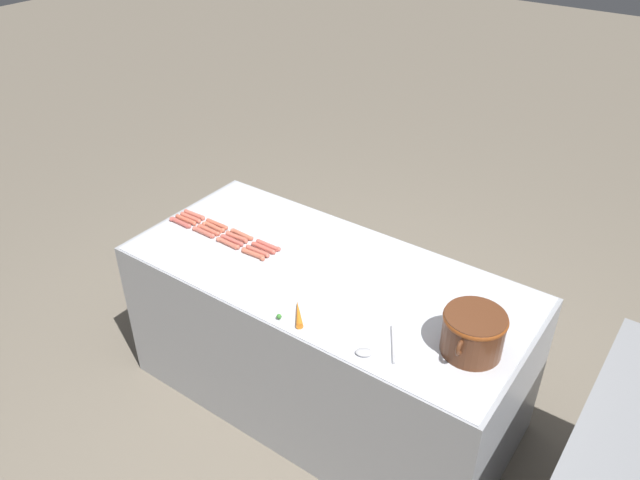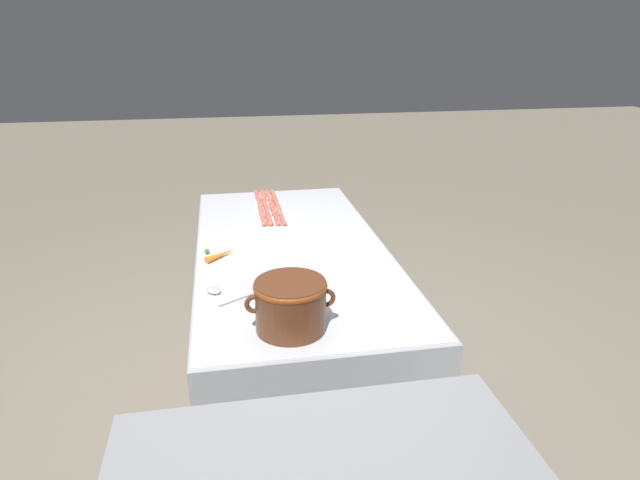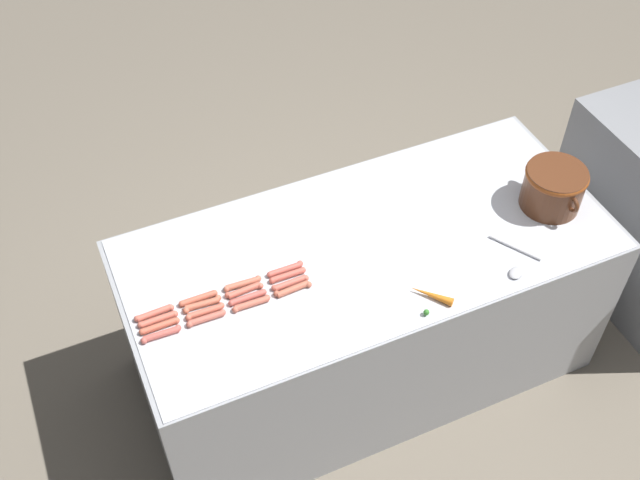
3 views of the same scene
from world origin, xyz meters
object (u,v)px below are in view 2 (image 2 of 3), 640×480
object	(u,v)px
hot_dog_15	(264,220)
hot_dog_12	(257,194)
hot_dog_13	(259,202)
hot_dog_14	(261,211)
hot_dog_2	(279,210)
hot_dog_9	(265,202)
hot_dog_7	(277,220)
serving_spoon	(223,292)
carrot	(220,254)
hot_dog_1	(276,201)
hot_dog_10	(267,211)
hot_dog_11	(270,220)
hot_dog_5	(271,202)
hot_dog_6	(273,210)
hot_dog_3	(283,220)
hot_dog_0	(273,194)
hot_dog_4	(268,194)
bean_pot	(291,303)
hot_dog_8	(263,194)

from	to	relation	value
hot_dog_15	hot_dog_12	bearing A→B (deg)	-89.88
hot_dog_13	hot_dog_14	world-z (taller)	same
hot_dog_2	hot_dog_9	xyz separation A→B (m)	(0.07, -0.17, 0.00)
hot_dog_15	hot_dog_14	bearing A→B (deg)	-89.37
hot_dog_7	serving_spoon	size ratio (longest dim) A/B	0.61
hot_dog_2	hot_dog_15	distance (m)	0.19
hot_dog_15	serving_spoon	bearing A→B (deg)	74.54
hot_dog_15	carrot	distance (m)	0.52
hot_dog_1	hot_dog_7	distance (m)	0.35
hot_dog_10	hot_dog_11	size ratio (longest dim) A/B	1.00
hot_dog_5	carrot	size ratio (longest dim) A/B	1.00
hot_dog_11	carrot	world-z (taller)	carrot
hot_dog_2	hot_dog_6	world-z (taller)	same
hot_dog_1	hot_dog_13	world-z (taller)	same
hot_dog_3	hot_dog_6	world-z (taller)	same
hot_dog_0	hot_dog_7	xyz separation A→B (m)	(0.03, 0.51, 0.00)
hot_dog_4	serving_spoon	world-z (taller)	hot_dog_4
hot_dog_1	hot_dog_3	size ratio (longest dim) A/B	1.00
hot_dog_7	hot_dog_12	size ratio (longest dim) A/B	1.00
hot_dog_5	hot_dog_14	distance (m)	0.18
hot_dog_0	carrot	world-z (taller)	carrot
hot_dog_3	hot_dog_6	xyz separation A→B (m)	(0.04, -0.18, 0.00)
hot_dog_14	hot_dog_15	size ratio (longest dim) A/B	1.00
hot_dog_2	hot_dog_3	world-z (taller)	same
hot_dog_0	hot_dog_6	bearing A→B (deg)	84.28
hot_dog_7	carrot	world-z (taller)	carrot
hot_dog_9	hot_dog_12	world-z (taller)	same
hot_dog_2	carrot	distance (m)	0.71
hot_dog_9	hot_dog_7	bearing A→B (deg)	96.32
hot_dog_11	hot_dog_14	size ratio (longest dim) A/B	1.00
hot_dog_11	carrot	size ratio (longest dim) A/B	1.01
hot_dog_4	hot_dog_14	bearing A→B (deg)	78.33
hot_dog_6	hot_dog_14	size ratio (longest dim) A/B	1.00
hot_dog_10	carrot	distance (m)	0.68
serving_spoon	hot_dog_11	bearing A→B (deg)	-107.47
hot_dog_9	hot_dog_10	xyz separation A→B (m)	(0.00, 0.17, 0.00)
hot_dog_3	hot_dog_11	distance (m)	0.07
hot_dog_13	hot_dog_14	distance (m)	0.17
bean_pot	serving_spoon	xyz separation A→B (m)	(0.23, -0.31, -0.10)
hot_dog_9	hot_dog_15	bearing A→B (deg)	84.49
hot_dog_3	carrot	bearing A→B (deg)	52.21
hot_dog_15	bean_pot	distance (m)	1.16
hot_dog_4	carrot	bearing A→B (deg)	72.20
hot_dog_0	hot_dog_14	world-z (taller)	same
bean_pot	hot_dog_10	bearing A→B (deg)	-91.39
hot_dog_4	hot_dog_12	size ratio (longest dim) A/B	1.00
hot_dog_5	hot_dog_6	distance (m)	0.16
hot_dog_6	hot_dog_8	xyz separation A→B (m)	(0.03, -0.34, 0.00)
hot_dog_11	hot_dog_14	world-z (taller)	same
hot_dog_0	hot_dog_4	bearing A→B (deg)	7.91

